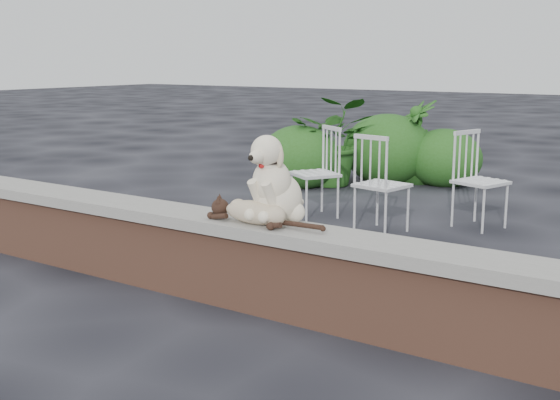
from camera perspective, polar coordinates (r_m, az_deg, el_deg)
The scene contains 11 objects.
ground at distance 4.68m, azimuth -1.36°, elevation -8.85°, with size 60.00×60.00×0.00m, color black.
brick_wall at distance 4.59m, azimuth -1.37°, elevation -5.93°, with size 6.00×0.30×0.50m, color brown.
capstone at distance 4.52m, azimuth -1.39°, elevation -2.41°, with size 6.20×0.40×0.08m, color slate.
dog at distance 4.51m, azimuth -0.13°, elevation 1.90°, with size 0.38×0.51×0.59m, color beige, non-canonical shape.
cat at distance 4.47m, azimuth -2.05°, elevation -0.90°, with size 1.01×0.24×0.17m, color tan, non-canonical shape.
chair_c at distance 6.64m, azimuth 8.36°, elevation 1.37°, with size 0.56×0.56×0.94m, color silver, non-canonical shape.
chair_e at distance 7.02m, azimuth 16.13°, elevation 1.57°, with size 0.56×0.56×0.94m, color silver, non-canonical shape.
chair_b at distance 7.22m, azimuth 2.86°, elevation 2.29°, with size 0.56×0.56×0.94m, color silver, non-canonical shape.
potted_plant_a at distance 9.04m, azimuth 4.48°, elevation 4.84°, with size 1.04×0.90×1.16m, color #214E16.
potted_plant_b at distance 9.40m, azimuth 11.13°, elevation 4.73°, with size 0.62×0.62×1.10m, color #214E16.
shrubbery at distance 9.26m, azimuth 7.81°, elevation 3.75°, with size 2.54×2.07×0.96m.
Camera 1 is at (2.52, -3.59, 1.63)m, focal length 44.64 mm.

